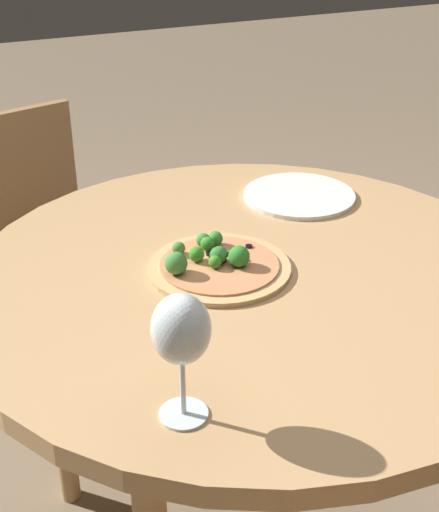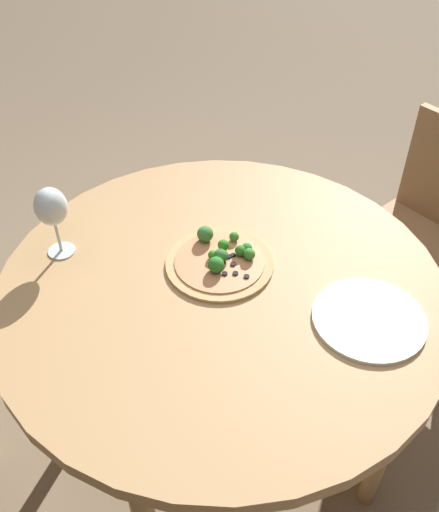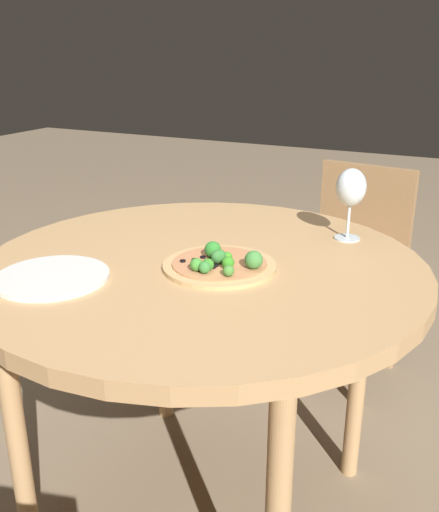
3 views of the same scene
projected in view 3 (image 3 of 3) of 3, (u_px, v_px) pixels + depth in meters
ground_plane at (205, 508)px, 1.67m from camera, size 12.00×12.00×0.00m
dining_table at (202, 288)px, 1.42m from camera, size 1.09×1.09×0.78m
chair_2 at (350, 265)px, 2.25m from camera, size 0.46×0.46×0.83m
pizza at (220, 263)px, 1.34m from camera, size 0.27×0.27×0.06m
wine_glass at (351, 189)px, 1.50m from camera, size 0.08×0.08×0.19m
plate_near at (52, 277)px, 1.28m from camera, size 0.26×0.26×0.01m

